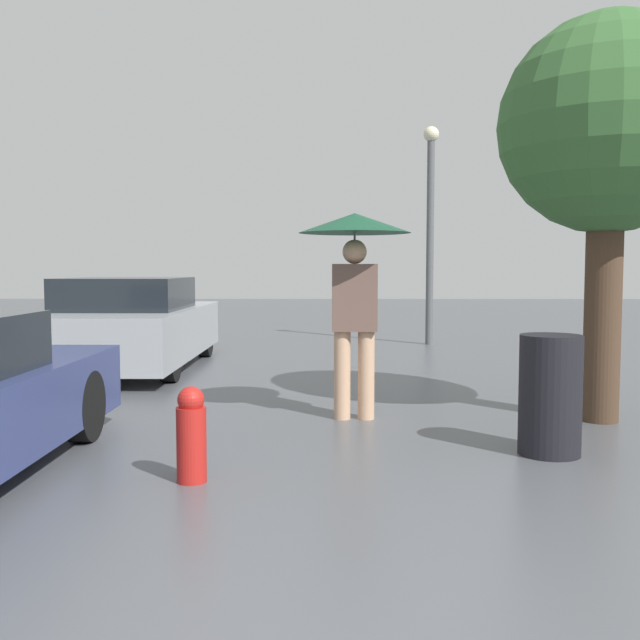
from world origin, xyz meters
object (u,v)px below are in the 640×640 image
Objects in this scene: tree at (608,130)px; fire_hydrant at (191,435)px; pedestrian at (355,259)px; street_lamp at (430,217)px; parked_car_farthest at (131,326)px; trash_bin at (550,395)px.

fire_hydrant is at bearing -150.92° from tree.
pedestrian is 3.01× the size of fire_hydrant.
street_lamp is (1.64, 6.53, 0.85)m from pedestrian.
parked_car_farthest reaches higher than trash_bin.
fire_hydrant is at bearing -120.20° from pedestrian.
parked_car_farthest is 4.52× the size of trash_bin.
parked_car_farthest is at bearing 146.87° from tree.
pedestrian reaches higher than fire_hydrant.
tree is (5.28, -3.44, 2.05)m from parked_car_farthest.
tree is 4.55m from fire_hydrant.
pedestrian is 2.10× the size of trash_bin.
trash_bin is 1.43× the size of fire_hydrant.
tree is 2.63m from trash_bin.
trash_bin is at bearing 15.61° from fire_hydrant.
street_lamp is at bearing 88.43° from trash_bin.
pedestrian is 0.48× the size of street_lamp.
parked_car_farthest is at bearing -145.79° from street_lamp.
pedestrian is 0.52× the size of tree.
street_lamp is 8.02m from trash_bin.
parked_car_farthest reaches higher than fire_hydrant.
parked_car_farthest is (-3.01, 3.37, -0.89)m from pedestrian.
tree is 6.64m from street_lamp.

